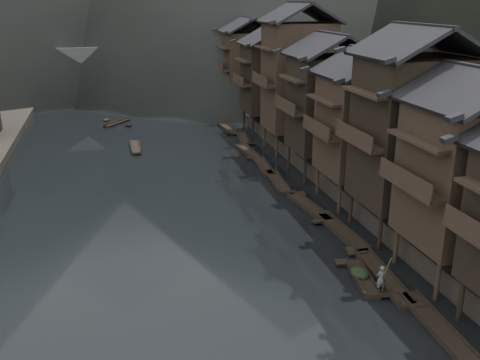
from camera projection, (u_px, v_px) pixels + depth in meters
name	position (u px, v px, depth m)	size (l,w,h in m)	color
water	(190.00, 301.00, 31.70)	(300.00, 300.00, 0.00)	black
right_bank	(389.00, 117.00, 76.16)	(40.00, 200.00, 1.80)	#2D2823
stilt_houses	(334.00, 87.00, 51.03)	(9.00, 67.60, 16.86)	black
moored_sampans	(280.00, 178.00, 52.66)	(2.82, 61.16, 0.47)	black
midriver_boats	(143.00, 113.00, 81.93)	(13.40, 42.30, 0.45)	black
stone_bridge	(127.00, 68.00, 96.12)	(40.00, 6.00, 9.00)	#4C4C4F
hero_sampan	(362.00, 278.00, 33.94)	(1.87, 5.14, 0.44)	black
cargo_heap	(360.00, 268.00, 33.95)	(1.12, 1.46, 0.67)	black
boatman	(381.00, 275.00, 32.06)	(0.62, 0.41, 1.70)	slate
bamboo_pole	(388.00, 235.00, 31.26)	(0.06, 0.06, 4.30)	#8C7A51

